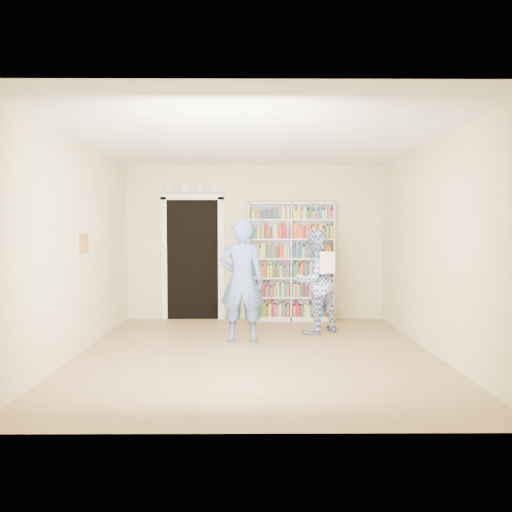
{
  "coord_description": "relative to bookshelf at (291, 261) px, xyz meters",
  "views": [
    {
      "loc": [
        -0.04,
        -6.28,
        1.57
      ],
      "look_at": [
        0.0,
        0.9,
        1.2
      ],
      "focal_mm": 35.0,
      "sensor_mm": 36.0,
      "label": 1
    }
  ],
  "objects": [
    {
      "name": "floor",
      "position": [
        -0.62,
        -2.34,
        -1.03
      ],
      "size": [
        5.0,
        5.0,
        0.0
      ],
      "primitive_type": "plane",
      "color": "olive",
      "rests_on": "ground"
    },
    {
      "name": "ceiling",
      "position": [
        -0.62,
        -2.34,
        1.67
      ],
      "size": [
        5.0,
        5.0,
        0.0
      ],
      "primitive_type": "plane",
      "rotation": [
        3.14,
        0.0,
        0.0
      ],
      "color": "white",
      "rests_on": "wall_back"
    },
    {
      "name": "wall_back",
      "position": [
        -0.62,
        0.16,
        0.32
      ],
      "size": [
        4.5,
        0.0,
        4.5
      ],
      "primitive_type": "plane",
      "rotation": [
        1.57,
        0.0,
        0.0
      ],
      "color": "beige",
      "rests_on": "floor"
    },
    {
      "name": "wall_left",
      "position": [
        -2.87,
        -2.34,
        0.32
      ],
      "size": [
        0.0,
        5.0,
        5.0
      ],
      "primitive_type": "plane",
      "rotation": [
        1.57,
        0.0,
        1.57
      ],
      "color": "beige",
      "rests_on": "floor"
    },
    {
      "name": "wall_right",
      "position": [
        1.63,
        -2.34,
        0.32
      ],
      "size": [
        0.0,
        5.0,
        5.0
      ],
      "primitive_type": "plane",
      "rotation": [
        1.57,
        0.0,
        -1.57
      ],
      "color": "beige",
      "rests_on": "floor"
    },
    {
      "name": "bookshelf",
      "position": [
        0.0,
        0.0,
        0.0
      ],
      "size": [
        1.49,
        0.28,
        2.04
      ],
      "rotation": [
        0.0,
        0.0,
        -0.26
      ],
      "color": "white",
      "rests_on": "floor"
    },
    {
      "name": "doorway",
      "position": [
        -1.72,
        0.13,
        0.15
      ],
      "size": [
        1.1,
        0.08,
        2.43
      ],
      "color": "black",
      "rests_on": "floor"
    },
    {
      "name": "wall_art",
      "position": [
        -2.85,
        -2.14,
        0.37
      ],
      "size": [
        0.03,
        0.25,
        0.25
      ],
      "primitive_type": "cube",
      "color": "brown",
      "rests_on": "wall_left"
    },
    {
      "name": "man_blue",
      "position": [
        -0.81,
        -1.66,
        -0.17
      ],
      "size": [
        0.64,
        0.44,
        1.72
      ],
      "primitive_type": "imported",
      "rotation": [
        0.0,
        0.0,
        3.1
      ],
      "color": "#5673BF",
      "rests_on": "floor"
    },
    {
      "name": "man_plaid",
      "position": [
        0.28,
        -1.07,
        -0.25
      ],
      "size": [
        0.97,
        0.93,
        1.57
      ],
      "primitive_type": "imported",
      "rotation": [
        0.0,
        0.0,
        3.76
      ],
      "color": "#344F9F",
      "rests_on": "floor"
    },
    {
      "name": "paper_sheet",
      "position": [
        0.44,
        -1.32,
        0.06
      ],
      "size": [
        0.23,
        0.05,
        0.32
      ],
      "primitive_type": "cube",
      "rotation": [
        0.0,
        0.0,
        0.16
      ],
      "color": "white",
      "rests_on": "man_plaid"
    }
  ]
}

